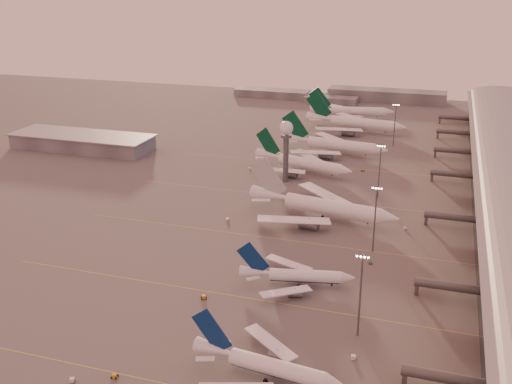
% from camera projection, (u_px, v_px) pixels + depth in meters
% --- Properties ---
extents(ground, '(700.00, 700.00, 0.00)m').
position_uv_depth(ground, '(167.00, 302.00, 181.69)').
color(ground, '#595757').
rests_on(ground, ground).
extents(taxiway_markings, '(180.00, 185.25, 0.02)m').
position_uv_depth(taxiway_markings, '(305.00, 241.00, 223.19)').
color(taxiway_markings, gold).
rests_on(taxiway_markings, ground).
extents(hangar, '(82.00, 27.00, 8.50)m').
position_uv_depth(hangar, '(82.00, 141.00, 339.83)').
color(hangar, slate).
rests_on(hangar, ground).
extents(radar_tower, '(6.40, 6.40, 31.10)m').
position_uv_depth(radar_tower, '(286.00, 139.00, 280.42)').
color(radar_tower, '#515358').
rests_on(radar_tower, ground).
extents(mast_a, '(3.60, 0.56, 25.00)m').
position_uv_depth(mast_a, '(360.00, 292.00, 160.36)').
color(mast_a, '#515358').
rests_on(mast_a, ground).
extents(mast_b, '(3.60, 0.56, 25.00)m').
position_uv_depth(mast_b, '(375.00, 216.00, 210.42)').
color(mast_b, '#515358').
rests_on(mast_b, ground).
extents(mast_c, '(3.60, 0.56, 25.00)m').
position_uv_depth(mast_c, '(379.00, 169.00, 261.05)').
color(mast_c, '#515358').
rests_on(mast_c, ground).
extents(mast_d, '(3.60, 0.56, 25.00)m').
position_uv_depth(mast_d, '(395.00, 123.00, 342.13)').
color(mast_d, '#515358').
rests_on(mast_d, ground).
extents(distant_horizon, '(165.00, 37.50, 9.00)m').
position_uv_depth(distant_horizon, '(351.00, 95.00, 470.46)').
color(distant_horizon, slate).
rests_on(distant_horizon, ground).
extents(narrowbody_near, '(40.29, 32.01, 15.76)m').
position_uv_depth(narrowbody_near, '(266.00, 368.00, 146.46)').
color(narrowbody_near, white).
rests_on(narrowbody_near, ground).
extents(narrowbody_mid, '(37.20, 29.39, 14.70)m').
position_uv_depth(narrowbody_mid, '(297.00, 277.00, 190.47)').
color(narrowbody_mid, white).
rests_on(narrowbody_mid, ground).
extents(widebody_white, '(64.10, 50.96, 22.68)m').
position_uv_depth(widebody_white, '(322.00, 210.00, 242.56)').
color(widebody_white, white).
rests_on(widebody_white, ground).
extents(greentail_a, '(53.80, 42.85, 20.06)m').
position_uv_depth(greentail_a, '(303.00, 165.00, 299.97)').
color(greentail_a, white).
rests_on(greentail_a, ground).
extents(greentail_b, '(61.16, 49.11, 22.27)m').
position_uv_depth(greentail_b, '(334.00, 147.00, 330.18)').
color(greentail_b, white).
rests_on(greentail_b, ground).
extents(greentail_c, '(65.15, 52.31, 23.72)m').
position_uv_depth(greentail_c, '(355.00, 125.00, 377.07)').
color(greentail_c, white).
rests_on(greentail_c, ground).
extents(greentail_d, '(58.15, 46.56, 21.30)m').
position_uv_depth(greentail_d, '(352.00, 113.00, 411.69)').
color(greentail_d, white).
rests_on(greentail_d, ground).
extents(gsv_truck_a, '(6.12, 4.65, 2.36)m').
position_uv_depth(gsv_truck_a, '(74.00, 378.00, 145.86)').
color(gsv_truck_a, white).
rests_on(gsv_truck_a, ground).
extents(gsv_tug_near, '(2.39, 3.60, 0.97)m').
position_uv_depth(gsv_tug_near, '(115.00, 376.00, 147.59)').
color(gsv_tug_near, orange).
rests_on(gsv_tug_near, ground).
extents(gsv_catering_a, '(5.89, 3.55, 4.51)m').
position_uv_depth(gsv_catering_a, '(355.00, 352.00, 154.13)').
color(gsv_catering_a, white).
rests_on(gsv_catering_a, ground).
extents(gsv_tug_mid, '(3.77, 4.42, 1.09)m').
position_uv_depth(gsv_tug_mid, '(204.00, 297.00, 183.45)').
color(gsv_tug_mid, orange).
rests_on(gsv_tug_mid, ground).
extents(gsv_truck_b, '(5.62, 3.87, 2.14)m').
position_uv_depth(gsv_truck_b, '(372.00, 261.00, 205.36)').
color(gsv_truck_b, '#525457').
rests_on(gsv_truck_b, ground).
extents(gsv_truck_c, '(5.77, 4.79, 2.26)m').
position_uv_depth(gsv_truck_c, '(228.00, 218.00, 241.47)').
color(gsv_truck_c, white).
rests_on(gsv_truck_c, ground).
extents(gsv_catering_b, '(5.06, 2.94, 3.90)m').
position_uv_depth(gsv_catering_b, '(406.00, 225.00, 232.73)').
color(gsv_catering_b, white).
rests_on(gsv_catering_b, ground).
extents(gsv_tug_far, '(3.19, 3.73, 0.92)m').
position_uv_depth(gsv_tug_far, '(305.00, 198.00, 264.53)').
color(gsv_tug_far, white).
rests_on(gsv_tug_far, ground).
extents(gsv_truck_d, '(3.68, 5.34, 2.03)m').
position_uv_depth(gsv_truck_d, '(250.00, 167.00, 305.28)').
color(gsv_truck_d, white).
rests_on(gsv_truck_d, ground).
extents(gsv_tug_hangar, '(3.67, 3.15, 0.90)m').
position_uv_depth(gsv_tug_hangar, '(363.00, 170.00, 302.14)').
color(gsv_tug_hangar, orange).
rests_on(gsv_tug_hangar, ground).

